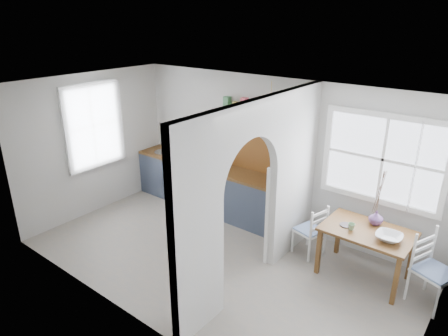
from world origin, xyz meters
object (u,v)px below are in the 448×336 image
Objects in this scene: chair_right at (435,271)px; vase at (376,218)px; dining_table at (364,253)px; chair_left at (310,229)px; kettle at (282,178)px.

chair_right is 4.77× the size of vase.
vase is at bearing 86.09° from dining_table.
chair_left is 1.79m from chair_right.
chair_right reaches higher than dining_table.
chair_right is at bearing -17.15° from vase.
chair_right reaches higher than chair_left.
chair_left is 3.10× the size of kettle.
vase is at bearing -14.42° from kettle.
vase is at bearing 95.02° from chair_right.
kettle reaches higher than vase.
chair_right is (1.79, -0.09, 0.07)m from chair_left.
chair_right is at bearing 103.03° from chair_left.
dining_table is 0.53m from vase.
vase is (1.58, -0.08, -0.18)m from kettle.
dining_table is 0.92m from chair_right.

